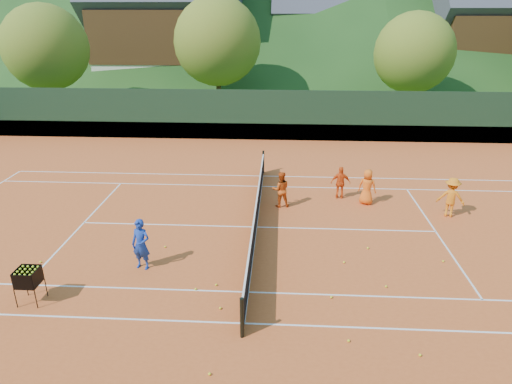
# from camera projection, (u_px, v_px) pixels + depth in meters

# --- Properties ---
(ground) EXTENTS (400.00, 400.00, 0.00)m
(ground) POSITION_uv_depth(u_px,v_px,m) (256.00, 228.00, 16.55)
(ground) COLOR #2C5219
(ground) RESTS_ON ground
(clay_court) EXTENTS (40.00, 24.00, 0.02)m
(clay_court) POSITION_uv_depth(u_px,v_px,m) (256.00, 227.00, 16.54)
(clay_court) COLOR #C34F1F
(clay_court) RESTS_ON ground
(coach) EXTENTS (0.66, 0.51, 1.60)m
(coach) POSITION_uv_depth(u_px,v_px,m) (141.00, 244.00, 13.65)
(coach) COLOR #18379C
(coach) RESTS_ON clay_court
(student_a) EXTENTS (0.77, 0.64, 1.45)m
(student_a) POSITION_uv_depth(u_px,v_px,m) (281.00, 189.00, 18.04)
(student_a) COLOR #D54E12
(student_a) RESTS_ON clay_court
(student_b) EXTENTS (0.82, 0.36, 1.37)m
(student_b) POSITION_uv_depth(u_px,v_px,m) (341.00, 183.00, 18.85)
(student_b) COLOR #F15415
(student_b) RESTS_ON clay_court
(student_c) EXTENTS (0.83, 0.68, 1.46)m
(student_c) POSITION_uv_depth(u_px,v_px,m) (367.00, 187.00, 18.28)
(student_c) COLOR orange
(student_c) RESTS_ON clay_court
(student_d) EXTENTS (1.12, 0.85, 1.54)m
(student_d) POSITION_uv_depth(u_px,v_px,m) (451.00, 197.00, 17.16)
(student_d) COLOR orange
(student_d) RESTS_ON clay_court
(tennis_ball_2) EXTENTS (0.07, 0.07, 0.07)m
(tennis_ball_2) POSITION_uv_depth(u_px,v_px,m) (165.00, 247.00, 15.10)
(tennis_ball_2) COLOR yellow
(tennis_ball_2) RESTS_ON clay_court
(tennis_ball_3) EXTENTS (0.07, 0.07, 0.07)m
(tennis_ball_3) POSITION_uv_depth(u_px,v_px,m) (344.00, 262.00, 14.17)
(tennis_ball_3) COLOR yellow
(tennis_ball_3) RESTS_ON clay_court
(tennis_ball_4) EXTENTS (0.07, 0.07, 0.07)m
(tennis_ball_4) POSITION_uv_depth(u_px,v_px,m) (41.00, 262.00, 14.20)
(tennis_ball_4) COLOR yellow
(tennis_ball_4) RESTS_ON clay_court
(tennis_ball_7) EXTENTS (0.07, 0.07, 0.07)m
(tennis_ball_7) POSITION_uv_depth(u_px,v_px,m) (331.00, 297.00, 12.45)
(tennis_ball_7) COLOR yellow
(tennis_ball_7) RESTS_ON clay_court
(tennis_ball_8) EXTENTS (0.07, 0.07, 0.07)m
(tennis_ball_8) POSITION_uv_depth(u_px,v_px,m) (420.00, 355.00, 10.36)
(tennis_ball_8) COLOR yellow
(tennis_ball_8) RESTS_ON clay_court
(tennis_ball_9) EXTENTS (0.07, 0.07, 0.07)m
(tennis_ball_9) POSITION_uv_depth(u_px,v_px,m) (386.00, 286.00, 12.93)
(tennis_ball_9) COLOR yellow
(tennis_ball_9) RESTS_ON clay_court
(tennis_ball_11) EXTENTS (0.07, 0.07, 0.07)m
(tennis_ball_11) POSITION_uv_depth(u_px,v_px,m) (220.00, 308.00, 11.99)
(tennis_ball_11) COLOR yellow
(tennis_ball_11) RESTS_ON clay_court
(tennis_ball_12) EXTENTS (0.07, 0.07, 0.07)m
(tennis_ball_12) POSITION_uv_depth(u_px,v_px,m) (443.00, 261.00, 14.23)
(tennis_ball_12) COLOR yellow
(tennis_ball_12) RESTS_ON clay_court
(tennis_ball_14) EXTENTS (0.07, 0.07, 0.07)m
(tennis_ball_14) POSITION_uv_depth(u_px,v_px,m) (210.00, 374.00, 9.82)
(tennis_ball_14) COLOR yellow
(tennis_ball_14) RESTS_ON clay_court
(tennis_ball_18) EXTENTS (0.07, 0.07, 0.07)m
(tennis_ball_18) POSITION_uv_depth(u_px,v_px,m) (216.00, 285.00, 13.01)
(tennis_ball_18) COLOR yellow
(tennis_ball_18) RESTS_ON clay_court
(tennis_ball_20) EXTENTS (0.07, 0.07, 0.07)m
(tennis_ball_20) POSITION_uv_depth(u_px,v_px,m) (196.00, 289.00, 12.81)
(tennis_ball_20) COLOR yellow
(tennis_ball_20) RESTS_ON clay_court
(tennis_ball_23) EXTENTS (0.07, 0.07, 0.07)m
(tennis_ball_23) POSITION_uv_depth(u_px,v_px,m) (368.00, 248.00, 15.01)
(tennis_ball_23) COLOR yellow
(tennis_ball_23) RESTS_ON clay_court
(tennis_ball_25) EXTENTS (0.07, 0.07, 0.07)m
(tennis_ball_25) POSITION_uv_depth(u_px,v_px,m) (349.00, 341.00, 10.81)
(tennis_ball_25) COLOR yellow
(tennis_ball_25) RESTS_ON clay_court
(court_lines) EXTENTS (23.83, 11.03, 0.00)m
(court_lines) POSITION_uv_depth(u_px,v_px,m) (256.00, 227.00, 16.54)
(court_lines) COLOR white
(court_lines) RESTS_ON clay_court
(tennis_net) EXTENTS (0.10, 12.07, 1.10)m
(tennis_net) POSITION_uv_depth(u_px,v_px,m) (256.00, 215.00, 16.36)
(tennis_net) COLOR black
(tennis_net) RESTS_ON clay_court
(perimeter_fence) EXTENTS (40.40, 24.24, 3.00)m
(perimeter_fence) POSITION_uv_depth(u_px,v_px,m) (256.00, 195.00, 16.08)
(perimeter_fence) COLOR black
(perimeter_fence) RESTS_ON clay_court
(ball_hopper) EXTENTS (0.57, 0.57, 1.00)m
(ball_hopper) POSITION_uv_depth(u_px,v_px,m) (28.00, 278.00, 12.04)
(ball_hopper) COLOR black
(ball_hopper) RESTS_ON clay_court
(chalet_left) EXTENTS (13.80, 9.93, 12.92)m
(chalet_left) POSITION_uv_depth(u_px,v_px,m) (168.00, 29.00, 42.79)
(chalet_left) COLOR beige
(chalet_left) RESTS_ON ground
(chalet_mid) EXTENTS (12.65, 8.82, 11.45)m
(chalet_mid) POSITION_uv_depth(u_px,v_px,m) (335.00, 35.00, 45.89)
(chalet_mid) COLOR beige
(chalet_mid) RESTS_ON ground
(chalet_right) EXTENTS (11.50, 8.82, 11.91)m
(chalet_right) POSITION_uv_depth(u_px,v_px,m) (495.00, 35.00, 41.34)
(chalet_right) COLOR beige
(chalet_right) RESTS_ON ground
(tree_a) EXTENTS (6.00, 6.00, 7.88)m
(tree_a) POSITION_uv_depth(u_px,v_px,m) (45.00, 48.00, 32.27)
(tree_a) COLOR #402819
(tree_a) RESTS_ON ground
(tree_b) EXTENTS (6.40, 6.40, 8.40)m
(tree_b) POSITION_uv_depth(u_px,v_px,m) (217.00, 42.00, 33.37)
(tree_b) COLOR #3C2518
(tree_b) RESTS_ON ground
(tree_c) EXTENTS (5.60, 5.60, 7.35)m
(tree_c) POSITION_uv_depth(u_px,v_px,m) (414.00, 53.00, 31.94)
(tree_c) COLOR #3F2819
(tree_c) RESTS_ON ground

